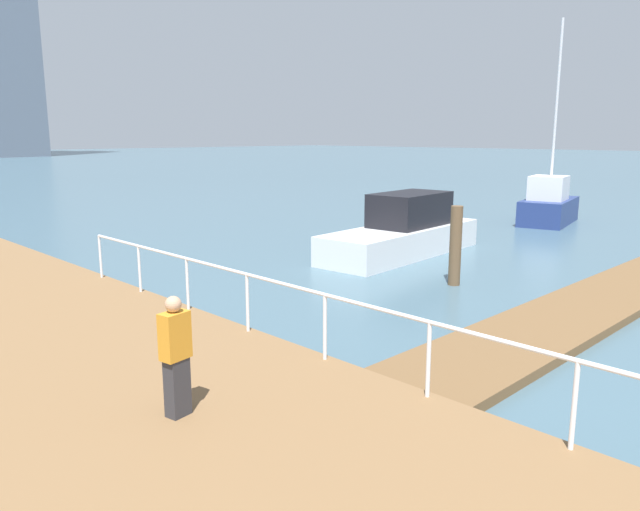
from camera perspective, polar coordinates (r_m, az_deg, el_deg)
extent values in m
plane|color=#476675|center=(17.94, -11.35, -1.38)|extent=(300.00, 300.00, 0.00)
cube|color=brown|center=(14.56, 23.52, -4.72)|extent=(14.15, 2.00, 0.18)
cylinder|color=white|center=(7.47, 22.87, -12.93)|extent=(0.06, 0.06, 1.05)
cylinder|color=white|center=(8.32, 10.21, -9.67)|extent=(0.06, 0.06, 1.05)
cylinder|color=white|center=(9.50, 0.47, -6.79)|extent=(0.06, 0.06, 1.05)
cylinder|color=white|center=(10.91, -6.86, -4.47)|extent=(0.06, 0.06, 1.05)
cylinder|color=white|center=(12.46, -12.40, -2.65)|extent=(0.06, 0.06, 1.05)
cylinder|color=white|center=(14.12, -16.67, -1.23)|extent=(0.06, 0.06, 1.05)
cylinder|color=white|center=(15.85, -20.02, -0.11)|extent=(0.06, 0.06, 1.05)
cylinder|color=white|center=(7.27, 23.19, -9.15)|extent=(0.06, 23.48, 0.06)
cylinder|color=brown|center=(16.07, 12.67, 0.89)|extent=(0.31, 0.31, 2.09)
cube|color=white|center=(19.96, 7.70, 1.37)|extent=(6.83, 2.61, 0.92)
cube|color=black|center=(20.20, 8.49, 4.34)|extent=(2.99, 1.87, 1.09)
cube|color=navy|center=(28.75, 20.78, 3.94)|extent=(4.33, 2.67, 1.08)
cube|color=white|center=(28.26, 20.76, 5.99)|extent=(1.91, 1.78, 1.04)
cylinder|color=silver|center=(28.57, 21.40, 12.59)|extent=(0.12, 0.12, 7.59)
cube|color=#333338|center=(7.94, -13.32, -11.99)|extent=(0.31, 0.25, 0.75)
cube|color=orange|center=(7.70, -13.55, -7.36)|extent=(0.39, 0.28, 0.60)
sphere|color=tan|center=(7.59, -13.69, -4.49)|extent=(0.20, 0.20, 0.20)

